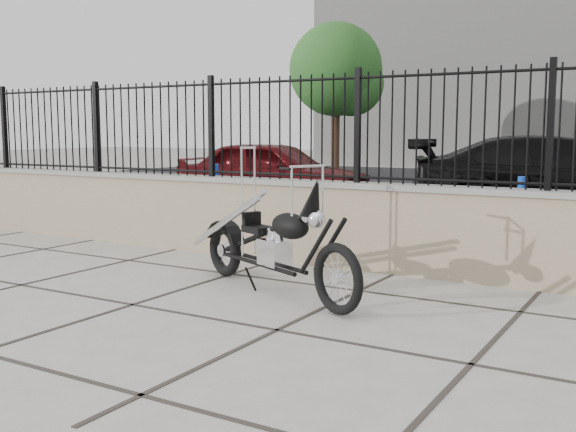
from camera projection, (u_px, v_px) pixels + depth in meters
The scene contains 10 objects.
ground_plane at pixel (132, 305), 5.94m from camera, with size 90.00×90.00×0.00m, color #99968E.
parking_lot at pixel (491, 194), 16.60m from camera, with size 30.00×30.00×0.00m, color black.
retaining_wall at pixel (280, 219), 8.01m from camera, with size 14.00×0.36×0.96m, color gray.
iron_fence at pixel (280, 128), 7.88m from camera, with size 14.00×0.08×1.20m, color black.
chopper_motorcycle at pixel (272, 219), 6.32m from camera, with size 2.33×0.41×1.40m, color black, non-canonical shape.
car_red at pixel (273, 173), 13.58m from camera, with size 1.61×4.01×1.37m, color #4B0A0E.
car_black at pixel (565, 180), 11.16m from camera, with size 2.04×5.02×1.46m, color black.
bollard_a at pixel (215, 197), 10.52m from camera, with size 0.12×0.12×1.02m, color #0C44BB.
bollard_b at pixel (521, 215), 8.44m from camera, with size 0.12×0.12×0.96m, color blue.
tree_left at pixel (336, 65), 23.05m from camera, with size 3.20×3.20×5.40m.
Camera 1 is at (4.14, -4.28, 1.52)m, focal length 42.00 mm.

